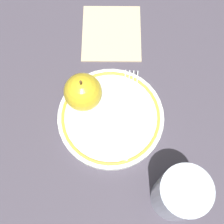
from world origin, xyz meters
The scene contains 6 objects.
ground_plane centered at (0.00, 0.00, 0.00)m, with size 2.00×2.00×0.00m, color #49424F.
plate centered at (0.01, 0.00, 0.01)m, with size 0.20×0.20×0.02m.
apple_red_whole centered at (-0.02, -0.05, 0.05)m, with size 0.07×0.07×0.08m.
fork centered at (0.01, 0.03, 0.02)m, with size 0.18×0.03×0.00m.
drinking_glass centered at (0.15, 0.12, 0.06)m, with size 0.08×0.08×0.12m, color silver.
napkin_folded centered at (-0.18, -0.01, 0.00)m, with size 0.14×0.13×0.01m, color beige.
Camera 1 is at (0.21, 0.01, 0.57)m, focal length 50.00 mm.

